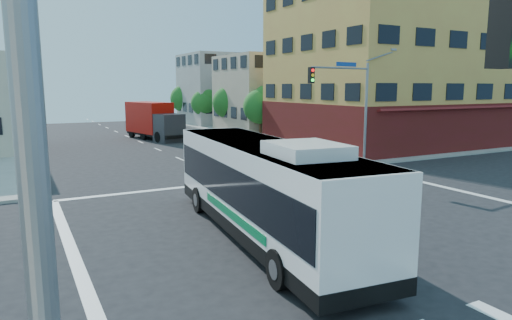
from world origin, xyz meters
TOP-DOWN VIEW (x-y plane):
  - ground at (0.00, 0.00)m, footprint 120.00×120.00m
  - sidewalk_ne at (35.00, 35.00)m, footprint 50.00×50.00m
  - corner_building_ne at (19.99, 18.48)m, footprint 18.10×15.44m
  - building_east_near at (16.98, 33.98)m, footprint 12.06×10.06m
  - building_east_far at (16.98, 47.98)m, footprint 12.06×10.06m
  - signal_mast_ne at (9.08, 10.62)m, footprint 7.91×1.13m
  - signal_mast_sw at (-9.08, -10.64)m, footprint 7.91×1.01m
  - street_tree_a at (11.90, 27.92)m, footprint 3.60×3.60m
  - street_tree_b at (11.90, 35.92)m, footprint 3.80×3.80m
  - street_tree_c at (11.90, 43.92)m, footprint 3.40×3.40m
  - street_tree_d at (11.90, 51.92)m, footprint 4.00×4.00m
  - transit_bus at (-3.20, 0.19)m, footprint 4.04×13.03m
  - box_truck at (1.93, 32.89)m, footprint 4.29×8.77m
  - parked_car at (5.52, 23.84)m, footprint 1.65×3.95m

SIDE VIEW (x-z plane):
  - ground at x=0.00m, z-range 0.00..0.00m
  - sidewalk_ne at x=35.00m, z-range 0.00..0.15m
  - parked_car at x=5.52m, z-range 0.00..1.33m
  - box_truck at x=1.93m, z-range -0.06..3.74m
  - transit_bus at x=-3.20m, z-range -0.04..3.75m
  - street_tree_c at x=11.90m, z-range 0.82..6.11m
  - street_tree_a at x=11.90m, z-range 0.83..6.35m
  - street_tree_b at x=11.90m, z-range 0.85..6.65m
  - street_tree_d at x=11.90m, z-range 0.87..6.90m
  - building_east_near at x=16.98m, z-range 0.01..9.01m
  - signal_mast_ne at x=9.08m, z-range 0.95..9.02m
  - signal_mast_sw at x=-9.08m, z-range 0.95..9.02m
  - building_east_far at x=16.98m, z-range 0.01..10.01m
  - corner_building_ne at x=19.99m, z-range -1.11..12.89m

